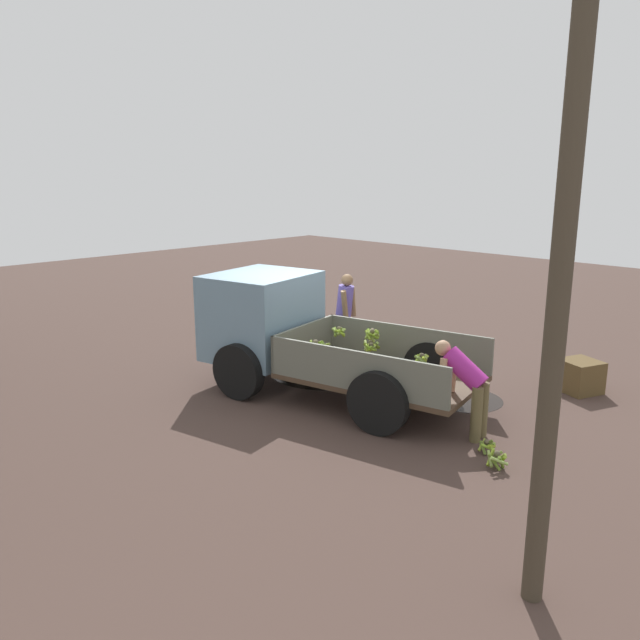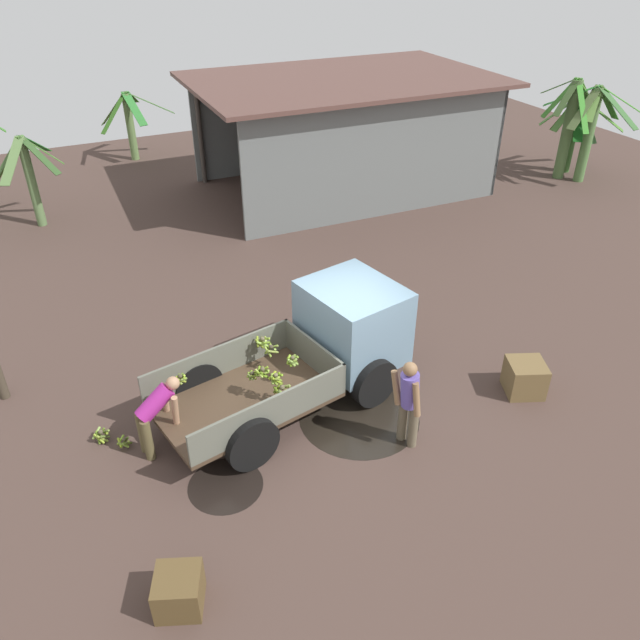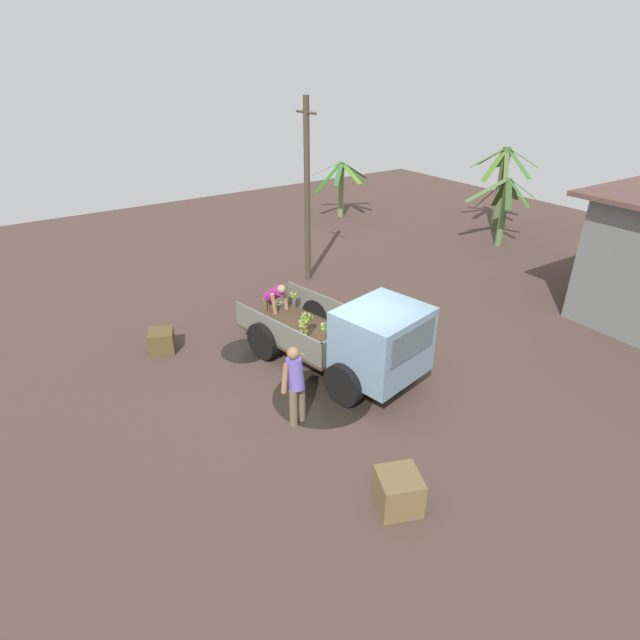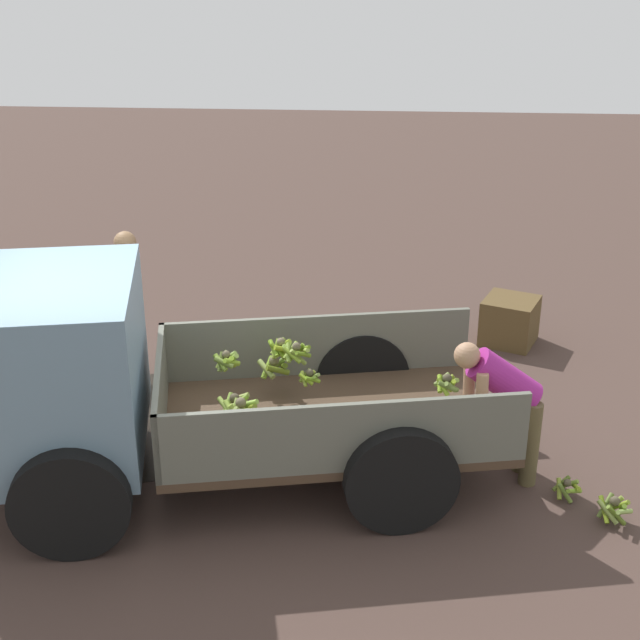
{
  "view_description": "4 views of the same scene",
  "coord_description": "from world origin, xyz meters",
  "px_view_note": "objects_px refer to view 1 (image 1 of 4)",
  "views": [
    {
      "loc": [
        -7.59,
        7.21,
        3.63
      ],
      "look_at": [
        -1.53,
        1.04,
        1.54
      ],
      "focal_mm": 35.0,
      "sensor_mm": 36.0,
      "label": 1
    },
    {
      "loc": [
        -4.19,
        -7.98,
        7.39
      ],
      "look_at": [
        -0.07,
        0.67,
        1.24
      ],
      "focal_mm": 35.0,
      "sensor_mm": 36.0,
      "label": 2
    },
    {
      "loc": [
        7.15,
        -5.66,
        6.32
      ],
      "look_at": [
        -0.82,
        -0.24,
        1.32
      ],
      "focal_mm": 28.0,
      "sensor_mm": 36.0,
      "label": 3
    },
    {
      "loc": [
        -2.21,
        6.78,
        4.41
      ],
      "look_at": [
        -1.69,
        -0.55,
        1.24
      ],
      "focal_mm": 50.0,
      "sensor_mm": 36.0,
      "label": 4
    }
  ],
  "objects_px": {
    "utility_pole": "(560,279)",
    "banana_bunch_on_ground_1": "(497,459)",
    "person_foreground_visitor": "(345,312)",
    "wooden_crate_1": "(250,321)",
    "cargo_truck": "(285,329)",
    "person_worker_loading": "(466,382)",
    "banana_bunch_on_ground_0": "(487,445)",
    "wooden_crate_0": "(580,376)"
  },
  "relations": [
    {
      "from": "cargo_truck",
      "to": "person_worker_loading",
      "type": "bearing_deg",
      "value": 174.6
    },
    {
      "from": "cargo_truck",
      "to": "person_foreground_visitor",
      "type": "relative_size",
      "value": 2.87
    },
    {
      "from": "utility_pole",
      "to": "banana_bunch_on_ground_1",
      "type": "relative_size",
      "value": 17.7
    },
    {
      "from": "utility_pole",
      "to": "person_foreground_visitor",
      "type": "distance_m",
      "value": 7.56
    },
    {
      "from": "banana_bunch_on_ground_1",
      "to": "wooden_crate_1",
      "type": "xyz_separation_m",
      "value": [
        7.28,
        -2.0,
        0.18
      ]
    },
    {
      "from": "utility_pole",
      "to": "wooden_crate_1",
      "type": "distance_m",
      "value": 9.89
    },
    {
      "from": "person_worker_loading",
      "to": "utility_pole",
      "type": "bearing_deg",
      "value": 122.73
    },
    {
      "from": "banana_bunch_on_ground_0",
      "to": "wooden_crate_1",
      "type": "bearing_deg",
      "value": -13.68
    },
    {
      "from": "cargo_truck",
      "to": "wooden_crate_1",
      "type": "relative_size",
      "value": 7.32
    },
    {
      "from": "person_foreground_visitor",
      "to": "banana_bunch_on_ground_0",
      "type": "xyz_separation_m",
      "value": [
        -4.26,
        1.91,
        -0.81
      ]
    },
    {
      "from": "cargo_truck",
      "to": "person_worker_loading",
      "type": "height_order",
      "value": "cargo_truck"
    },
    {
      "from": "person_worker_loading",
      "to": "banana_bunch_on_ground_1",
      "type": "relative_size",
      "value": 4.25
    },
    {
      "from": "wooden_crate_0",
      "to": "wooden_crate_1",
      "type": "xyz_separation_m",
      "value": [
        6.86,
        1.5,
        0.04
      ]
    },
    {
      "from": "utility_pole",
      "to": "banana_bunch_on_ground_1",
      "type": "height_order",
      "value": "utility_pole"
    },
    {
      "from": "person_foreground_visitor",
      "to": "banana_bunch_on_ground_0",
      "type": "distance_m",
      "value": 4.74
    },
    {
      "from": "person_worker_loading",
      "to": "wooden_crate_1",
      "type": "relative_size",
      "value": 2.01
    },
    {
      "from": "utility_pole",
      "to": "wooden_crate_0",
      "type": "xyz_separation_m",
      "value": [
        1.85,
        -5.46,
        -2.54
      ]
    },
    {
      "from": "person_worker_loading",
      "to": "banana_bunch_on_ground_0",
      "type": "distance_m",
      "value": 0.91
    },
    {
      "from": "banana_bunch_on_ground_0",
      "to": "cargo_truck",
      "type": "bearing_deg",
      "value": 0.79
    },
    {
      "from": "banana_bunch_on_ground_0",
      "to": "banana_bunch_on_ground_1",
      "type": "height_order",
      "value": "banana_bunch_on_ground_1"
    },
    {
      "from": "utility_pole",
      "to": "wooden_crate_0",
      "type": "bearing_deg",
      "value": -71.3
    },
    {
      "from": "banana_bunch_on_ground_1",
      "to": "cargo_truck",
      "type": "bearing_deg",
      "value": -3.52
    },
    {
      "from": "banana_bunch_on_ground_0",
      "to": "wooden_crate_1",
      "type": "relative_size",
      "value": 0.39
    },
    {
      "from": "banana_bunch_on_ground_1",
      "to": "wooden_crate_0",
      "type": "distance_m",
      "value": 3.53
    },
    {
      "from": "banana_bunch_on_ground_0",
      "to": "wooden_crate_0",
      "type": "distance_m",
      "value": 3.2
    },
    {
      "from": "utility_pole",
      "to": "banana_bunch_on_ground_1",
      "type": "bearing_deg",
      "value": -53.87
    },
    {
      "from": "banana_bunch_on_ground_0",
      "to": "wooden_crate_1",
      "type": "height_order",
      "value": "wooden_crate_1"
    },
    {
      "from": "cargo_truck",
      "to": "wooden_crate_0",
      "type": "relative_size",
      "value": 8.23
    },
    {
      "from": "utility_pole",
      "to": "person_foreground_visitor",
      "type": "xyz_separation_m",
      "value": [
        6.01,
        -4.18,
        -1.89
      ]
    },
    {
      "from": "person_foreground_visitor",
      "to": "wooden_crate_1",
      "type": "relative_size",
      "value": 2.55
    },
    {
      "from": "cargo_truck",
      "to": "banana_bunch_on_ground_1",
      "type": "xyz_separation_m",
      "value": [
        -4.16,
        0.26,
        -0.88
      ]
    },
    {
      "from": "wooden_crate_0",
      "to": "banana_bunch_on_ground_0",
      "type": "bearing_deg",
      "value": 91.87
    },
    {
      "from": "person_foreground_visitor",
      "to": "wooden_crate_1",
      "type": "distance_m",
      "value": 2.78
    },
    {
      "from": "cargo_truck",
      "to": "wooden_crate_1",
      "type": "xyz_separation_m",
      "value": [
        3.11,
        -1.75,
        -0.7
      ]
    },
    {
      "from": "banana_bunch_on_ground_0",
      "to": "wooden_crate_0",
      "type": "xyz_separation_m",
      "value": [
        0.1,
        -3.19,
        0.16
      ]
    },
    {
      "from": "utility_pole",
      "to": "person_worker_loading",
      "type": "bearing_deg",
      "value": -48.25
    },
    {
      "from": "utility_pole",
      "to": "person_worker_loading",
      "type": "height_order",
      "value": "utility_pole"
    },
    {
      "from": "cargo_truck",
      "to": "banana_bunch_on_ground_1",
      "type": "bearing_deg",
      "value": 165.11
    },
    {
      "from": "person_worker_loading",
      "to": "banana_bunch_on_ground_1",
      "type": "xyz_separation_m",
      "value": [
        -0.86,
        0.6,
        -0.65
      ]
    },
    {
      "from": "cargo_truck",
      "to": "wooden_crate_1",
      "type": "bearing_deg",
      "value": -40.68
    },
    {
      "from": "utility_pole",
      "to": "banana_bunch_on_ground_0",
      "type": "bearing_deg",
      "value": -52.44
    },
    {
      "from": "wooden_crate_0",
      "to": "wooden_crate_1",
      "type": "distance_m",
      "value": 7.02
    }
  ]
}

